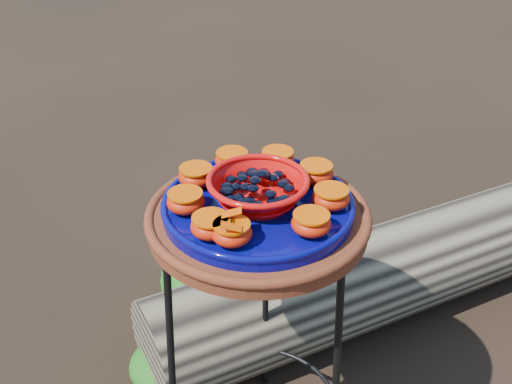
# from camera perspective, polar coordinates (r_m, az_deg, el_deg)

# --- Properties ---
(plant_stand) EXTENTS (0.44, 0.44, 0.70)m
(plant_stand) POSITION_cam_1_polar(r_m,az_deg,el_deg) (1.53, 0.15, -13.91)
(plant_stand) COLOR black
(plant_stand) RESTS_ON ground
(terracotta_saucer) EXTENTS (0.44, 0.44, 0.04)m
(terracotta_saucer) POSITION_cam_1_polar(r_m,az_deg,el_deg) (1.30, 0.17, -2.49)
(terracotta_saucer) COLOR maroon
(terracotta_saucer) RESTS_ON plant_stand
(cobalt_plate) EXTENTS (0.38, 0.38, 0.03)m
(cobalt_plate) POSITION_cam_1_polar(r_m,az_deg,el_deg) (1.28, 0.17, -1.36)
(cobalt_plate) COLOR #06025B
(cobalt_plate) RESTS_ON terracotta_saucer
(red_bowl) EXTENTS (0.19, 0.19, 0.05)m
(red_bowl) POSITION_cam_1_polar(r_m,az_deg,el_deg) (1.26, 0.18, 0.13)
(red_bowl) COLOR red
(red_bowl) RESTS_ON cobalt_plate
(glass_gems) EXTENTS (0.15, 0.15, 0.03)m
(glass_gems) POSITION_cam_1_polar(r_m,az_deg,el_deg) (1.24, 0.18, 1.68)
(glass_gems) COLOR black
(glass_gems) RESTS_ON red_bowl
(orange_half_0) EXTENTS (0.07, 0.07, 0.04)m
(orange_half_0) POSITION_cam_1_polar(r_m,az_deg,el_deg) (1.15, -2.17, -3.67)
(orange_half_0) COLOR red
(orange_half_0) RESTS_ON cobalt_plate
(orange_half_1) EXTENTS (0.07, 0.07, 0.04)m
(orange_half_1) POSITION_cam_1_polar(r_m,az_deg,el_deg) (1.18, 4.92, -2.81)
(orange_half_1) COLOR red
(orange_half_1) RESTS_ON cobalt_plate
(orange_half_2) EXTENTS (0.07, 0.07, 0.04)m
(orange_half_2) POSITION_cam_1_polar(r_m,az_deg,el_deg) (1.25, 6.67, -0.54)
(orange_half_2) COLOR red
(orange_half_2) RESTS_ON cobalt_plate
(orange_half_3) EXTENTS (0.07, 0.07, 0.04)m
(orange_half_3) POSITION_cam_1_polar(r_m,az_deg,el_deg) (1.33, 5.35, 1.66)
(orange_half_3) COLOR red
(orange_half_3) RESTS_ON cobalt_plate
(orange_half_4) EXTENTS (0.07, 0.07, 0.04)m
(orange_half_4) POSITION_cam_1_polar(r_m,az_deg,el_deg) (1.38, 1.93, 2.91)
(orange_half_4) COLOR red
(orange_half_4) RESTS_ON cobalt_plate
(orange_half_5) EXTENTS (0.07, 0.07, 0.04)m
(orange_half_5) POSITION_cam_1_polar(r_m,az_deg,el_deg) (1.37, -2.14, 2.81)
(orange_half_5) COLOR red
(orange_half_5) RESTS_ON cobalt_plate
(orange_half_6) EXTENTS (0.07, 0.07, 0.04)m
(orange_half_6) POSITION_cam_1_polar(r_m,az_deg,el_deg) (1.32, -5.35, 1.41)
(orange_half_6) COLOR red
(orange_half_6) RESTS_ON cobalt_plate
(orange_half_7) EXTENTS (0.07, 0.07, 0.04)m
(orange_half_7) POSITION_cam_1_polar(r_m,az_deg,el_deg) (1.24, -6.27, -0.87)
(orange_half_7) COLOR red
(orange_half_7) RESTS_ON cobalt_plate
(orange_half_8) EXTENTS (0.07, 0.07, 0.04)m
(orange_half_8) POSITION_cam_1_polar(r_m,az_deg,el_deg) (1.17, -4.07, -3.06)
(orange_half_8) COLOR red
(orange_half_8) RESTS_ON cobalt_plate
(butterfly) EXTENTS (0.08, 0.06, 0.01)m
(butterfly) POSITION_cam_1_polar(r_m,az_deg,el_deg) (1.13, -2.20, -2.55)
(butterfly) COLOR #DA4500
(butterfly) RESTS_ON orange_half_0
(driftwood_log) EXTENTS (1.61, 1.24, 0.31)m
(driftwood_log) POSITION_cam_1_polar(r_m,az_deg,el_deg) (2.11, 12.03, -6.77)
(driftwood_log) COLOR black
(driftwood_log) RESTS_ON ground
(foliage_left) EXTENTS (0.23, 0.23, 0.11)m
(foliage_left) POSITION_cam_1_polar(r_m,az_deg,el_deg) (1.92, -7.75, -14.91)
(foliage_left) COLOR #146A13
(foliage_left) RESTS_ON ground
(foliage_back) EXTENTS (0.31, 0.31, 0.15)m
(foliage_back) POSITION_cam_1_polar(r_m,az_deg,el_deg) (2.17, -4.44, -7.54)
(foliage_back) COLOR #146A13
(foliage_back) RESTS_ON ground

